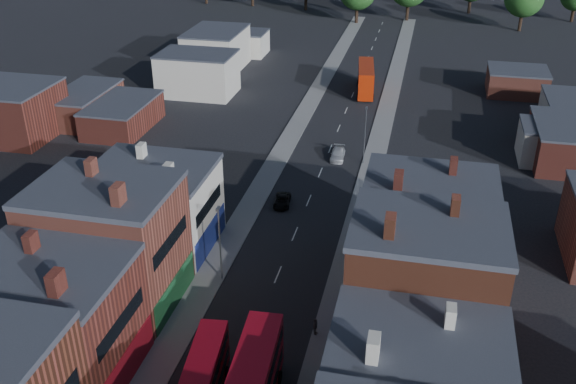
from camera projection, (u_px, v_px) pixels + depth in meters
The scene contains 9 objects.
pavement_west at pixel (261, 187), 80.82m from camera, with size 3.00×200.00×0.12m, color gray.
pavement_east at pixel (364, 198), 78.28m from camera, with size 3.00×200.00×0.12m, color gray.
lamp_post_2 at pixel (220, 239), 61.13m from camera, with size 0.25×0.70×8.12m.
lamp_post_3 at pixel (365, 132), 85.03m from camera, with size 0.25×0.70×8.12m.
bus_0 at pixel (202, 381), 47.87m from camera, with size 3.34×9.89×4.19m.
bus_2 at pixel (366, 78), 112.29m from camera, with size 3.98×11.63×4.92m.
car_2 at pixel (282, 201), 76.65m from camera, with size 1.84×3.99×1.11m, color black.
car_3 at pixel (338, 154), 88.44m from camera, with size 1.84×4.52×1.31m, color beige.
ped_3 at pixel (315, 326), 55.54m from camera, with size 0.93×0.42×1.58m, color #544F48.
Camera 1 is at (12.65, -19.39, 36.98)m, focal length 40.00 mm.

